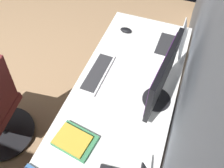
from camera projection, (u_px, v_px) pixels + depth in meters
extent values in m
cube|color=#8C939E|center=(213.00, 65.00, 1.02)|extent=(4.72, 0.10, 2.60)
cube|color=white|center=(119.00, 106.00, 1.56)|extent=(2.01, 0.73, 0.03)
cylinder|color=silver|center=(120.00, 46.00, 2.45)|extent=(0.05, 0.05, 0.70)
cylinder|color=silver|center=(175.00, 60.00, 2.32)|extent=(0.05, 0.05, 0.70)
cube|color=white|center=(127.00, 113.00, 1.94)|extent=(0.40, 0.50, 0.69)
cube|color=silver|center=(100.00, 105.00, 2.00)|extent=(0.37, 0.01, 0.61)
cylinder|color=black|center=(156.00, 99.00, 1.57)|extent=(0.20, 0.20, 0.01)
cylinder|color=black|center=(158.00, 95.00, 1.53)|extent=(0.04, 0.04, 0.10)
cube|color=black|center=(164.00, 75.00, 1.35)|extent=(0.52, 0.09, 0.34)
cube|color=#4C1960|center=(161.00, 74.00, 1.35)|extent=(0.48, 0.06, 0.30)
cube|color=white|center=(165.00, 45.00, 1.90)|extent=(0.35, 0.21, 0.01)
cube|color=#262628|center=(165.00, 44.00, 1.89)|extent=(0.28, 0.13, 0.00)
cube|color=white|center=(182.00, 40.00, 1.79)|extent=(0.34, 0.06, 0.19)
cube|color=#330F14|center=(182.00, 40.00, 1.79)|extent=(0.31, 0.05, 0.16)
cube|color=silver|center=(97.00, 73.00, 1.71)|extent=(0.42, 0.15, 0.02)
cube|color=#2D2D30|center=(97.00, 72.00, 1.70)|extent=(0.38, 0.12, 0.00)
ellipsoid|color=black|center=(126.00, 30.00, 2.00)|extent=(0.06, 0.10, 0.03)
cube|color=#3D8456|center=(75.00, 141.00, 1.38)|extent=(0.22, 0.27, 0.03)
cube|color=gold|center=(72.00, 140.00, 1.36)|extent=(0.18, 0.23, 0.02)
cylinder|color=black|center=(5.00, 133.00, 2.17)|extent=(0.56, 0.56, 0.03)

